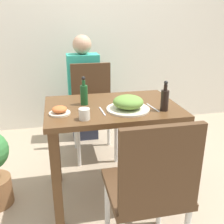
% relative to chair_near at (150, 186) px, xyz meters
% --- Properties ---
extents(ground_plane, '(16.00, 16.00, 0.00)m').
position_rel_chair_near_xyz_m(ground_plane, '(-0.06, 0.65, -0.52)').
color(ground_plane, tan).
extents(wall_back, '(8.00, 0.05, 2.60)m').
position_rel_chair_near_xyz_m(wall_back, '(-0.06, 2.17, 0.78)').
color(wall_back, white).
rests_on(wall_back, ground_plane).
extents(dining_table, '(0.94, 0.65, 0.75)m').
position_rel_chair_near_xyz_m(dining_table, '(-0.06, 0.65, 0.09)').
color(dining_table, brown).
rests_on(dining_table, ground_plane).
extents(chair_near, '(0.42, 0.42, 0.91)m').
position_rel_chair_near_xyz_m(chair_near, '(0.00, 0.00, 0.00)').
color(chair_near, '#4C331E').
rests_on(chair_near, ground_plane).
extents(chair_far, '(0.42, 0.42, 0.91)m').
position_rel_chair_near_xyz_m(chair_far, '(-0.10, 1.38, 0.00)').
color(chair_far, '#4C331E').
rests_on(chair_far, ground_plane).
extents(food_plate, '(0.30, 0.30, 0.10)m').
position_rel_chair_near_xyz_m(food_plate, '(0.02, 0.54, 0.28)').
color(food_plate, beige).
rests_on(food_plate, dining_table).
extents(side_plate, '(0.14, 0.14, 0.05)m').
position_rel_chair_near_xyz_m(side_plate, '(-0.43, 0.56, 0.26)').
color(side_plate, beige).
rests_on(side_plate, dining_table).
extents(drink_cup, '(0.07, 0.07, 0.07)m').
position_rel_chair_near_xyz_m(drink_cup, '(-0.29, 0.43, 0.27)').
color(drink_cup, silver).
rests_on(drink_cup, dining_table).
extents(sauce_bottle, '(0.05, 0.05, 0.21)m').
position_rel_chair_near_xyz_m(sauce_bottle, '(-0.25, 0.72, 0.31)').
color(sauce_bottle, '#194C23').
rests_on(sauce_bottle, dining_table).
extents(condiment_bottle, '(0.05, 0.05, 0.21)m').
position_rel_chair_near_xyz_m(condiment_bottle, '(0.26, 0.48, 0.31)').
color(condiment_bottle, black).
rests_on(condiment_bottle, dining_table).
extents(fork_utensil, '(0.02, 0.17, 0.00)m').
position_rel_chair_near_xyz_m(fork_utensil, '(-0.15, 0.54, 0.23)').
color(fork_utensil, silver).
rests_on(fork_utensil, dining_table).
extents(spoon_utensil, '(0.03, 0.18, 0.00)m').
position_rel_chair_near_xyz_m(spoon_utensil, '(0.20, 0.54, 0.23)').
color(spoon_utensil, silver).
rests_on(spoon_utensil, dining_table).
extents(person_figure, '(0.34, 0.22, 1.17)m').
position_rel_chair_near_xyz_m(person_figure, '(-0.15, 1.75, 0.06)').
color(person_figure, '#2D3347').
rests_on(person_figure, ground_plane).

